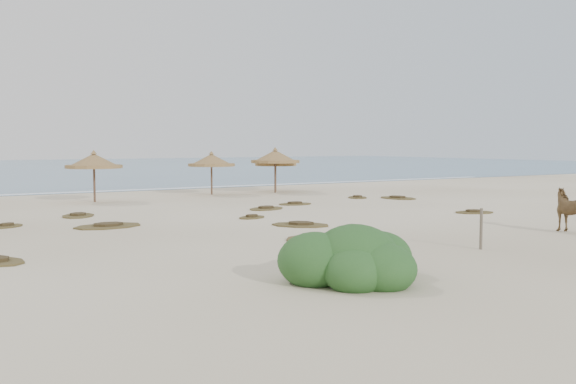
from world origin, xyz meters
The scene contains 21 objects.
ground centered at (0.00, 0.00, 0.00)m, with size 160.00×160.00×0.00m, color beige.
ocean centered at (0.00, 75.00, 0.00)m, with size 200.00×100.00×0.01m, color #2A597E.
foam_line centered at (0.00, 26.00, 0.00)m, with size 70.00×0.60×0.01m, color white.
palapa_2 centered at (-5.30, 17.79, 2.33)m, with size 3.35×3.35×3.00m.
palapa_3 centered at (2.77, 19.21, 2.24)m, with size 3.82×3.82×2.89m.
palapa_4 centered at (8.12, 19.95, 2.14)m, with size 3.84×3.84×2.76m.
palapa_5 centered at (7.29, 18.59, 2.44)m, with size 4.32×4.32×3.14m.
horse centered at (6.72, -4.69, 0.83)m, with size 0.90×1.98×1.67m, color olive.
fence_post_near centered at (0.66, -5.47, 0.66)m, with size 0.10×0.10×1.31m, color #6C5F51.
bush centered at (-5.71, -7.17, 0.53)m, with size 3.64×3.20×1.63m.
scrub_1 centered at (-7.85, 6.29, 0.05)m, with size 2.93×2.05×0.16m.
scrub_2 centered at (-1.41, 5.96, 0.05)m, with size 1.74×1.49×0.16m.
scrub_3 centered at (1.11, 9.04, 0.05)m, with size 2.51×2.10×0.16m.
scrub_4 centered at (8.82, 2.16, 0.05)m, with size 2.24×1.87×0.16m.
scrub_5 centered at (11.20, 10.39, 0.05)m, with size 1.90×2.71×0.16m.
scrub_6 centered at (-7.95, 10.79, 0.05)m, with size 2.17×2.56×0.16m.
scrub_7 centered at (3.73, 10.42, 0.05)m, with size 2.05×1.45×0.16m.
scrub_8 centered at (-11.32, 8.41, 0.05)m, with size 1.71×1.67×0.16m.
scrub_9 centered at (-1.01, 2.53, 0.05)m, with size 2.80×2.84×0.16m.
scrub_10 centered at (9.36, 12.04, 0.05)m, with size 1.95×2.13×0.16m.
scrub_11 centered at (-3.12, -1.03, 0.05)m, with size 2.00×2.36×0.16m.
Camera 1 is at (-15.19, -19.42, 3.34)m, focal length 40.00 mm.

